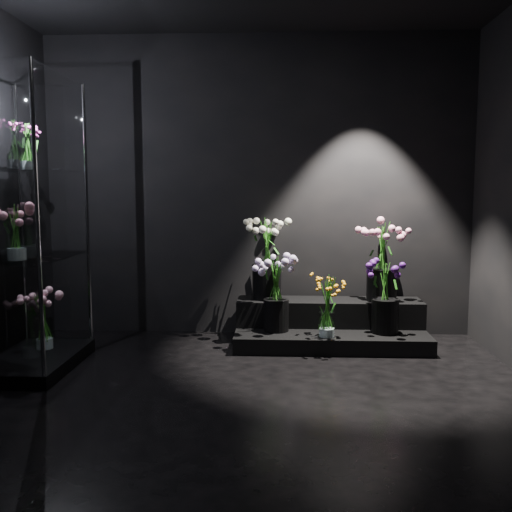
{
  "coord_description": "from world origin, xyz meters",
  "views": [
    {
      "loc": [
        0.24,
        -3.39,
        1.37
      ],
      "look_at": [
        0.02,
        1.2,
        0.84
      ],
      "focal_mm": 40.0,
      "sensor_mm": 36.0,
      "label": 1
    }
  ],
  "objects": [
    {
      "name": "wall_back",
      "position": [
        0.0,
        2.0,
        1.4
      ],
      "size": [
        4.0,
        0.0,
        4.0
      ],
      "primitive_type": "plane",
      "rotation": [
        1.57,
        0.0,
        0.0
      ],
      "color": "black",
      "rests_on": "floor"
    },
    {
      "name": "display_case",
      "position": [
        -1.68,
        0.81,
        1.11
      ],
      "size": [
        0.61,
        1.01,
        2.22
      ],
      "color": "black",
      "rests_on": "floor"
    },
    {
      "name": "display_riser",
      "position": [
        0.66,
        1.67,
        0.15
      ],
      "size": [
        1.68,
        0.75,
        0.37
      ],
      "color": "black",
      "rests_on": "floor"
    },
    {
      "name": "floor",
      "position": [
        0.0,
        0.0,
        0.0
      ],
      "size": [
        4.0,
        4.0,
        0.0
      ],
      "primitive_type": "plane",
      "color": "black",
      "rests_on": "ground"
    },
    {
      "name": "bouquet_purple",
      "position": [
        1.12,
        1.49,
        0.49
      ],
      "size": [
        0.39,
        0.39,
        0.62
      ],
      "rotation": [
        0.0,
        0.0,
        0.17
      ],
      "color": "black",
      "rests_on": "display_riser"
    },
    {
      "name": "wall_front",
      "position": [
        0.0,
        -2.0,
        1.4
      ],
      "size": [
        4.0,
        0.0,
        4.0
      ],
      "primitive_type": "plane",
      "rotation": [
        -1.57,
        0.0,
        0.0
      ],
      "color": "black",
      "rests_on": "floor"
    },
    {
      "name": "bouquet_pink_roses",
      "position": [
        1.13,
        1.74,
        0.77
      ],
      "size": [
        0.49,
        0.49,
        0.72
      ],
      "rotation": [
        0.0,
        0.0,
        0.38
      ],
      "color": "black",
      "rests_on": "display_riser"
    },
    {
      "name": "bouquet_lilac",
      "position": [
        0.18,
        1.52,
        0.52
      ],
      "size": [
        0.38,
        0.38,
        0.66
      ],
      "rotation": [
        0.0,
        0.0,
        0.06
      ],
      "color": "black",
      "rests_on": "display_riser"
    },
    {
      "name": "bouquet_case_pink",
      "position": [
        -1.68,
        0.61,
        1.08
      ],
      "size": [
        0.3,
        0.3,
        0.39
      ],
      "rotation": [
        0.0,
        0.0,
        0.12
      ],
      "color": "white",
      "rests_on": "display_case"
    },
    {
      "name": "bouquet_case_magenta",
      "position": [
        -1.72,
        0.96,
        1.71
      ],
      "size": [
        0.25,
        0.25,
        0.35
      ],
      "rotation": [
        0.0,
        0.0,
        0.07
      ],
      "color": "white",
      "rests_on": "display_case"
    },
    {
      "name": "bouquet_cream_roses",
      "position": [
        0.09,
        1.79,
        0.79
      ],
      "size": [
        0.5,
        0.5,
        0.73
      ],
      "rotation": [
        0.0,
        0.0,
        0.36
      ],
      "color": "black",
      "rests_on": "display_riser"
    },
    {
      "name": "bouquet_case_base_pink",
      "position": [
        -1.67,
        0.99,
        0.36
      ],
      "size": [
        0.34,
        0.34,
        0.49
      ],
      "rotation": [
        0.0,
        0.0,
        0.1
      ],
      "color": "white",
      "rests_on": "display_case"
    },
    {
      "name": "bouquet_orange_bells",
      "position": [
        0.61,
        1.32,
        0.4
      ],
      "size": [
        0.26,
        0.26,
        0.51
      ],
      "rotation": [
        0.0,
        0.0,
        -0.07
      ],
      "color": "white",
      "rests_on": "display_riser"
    }
  ]
}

